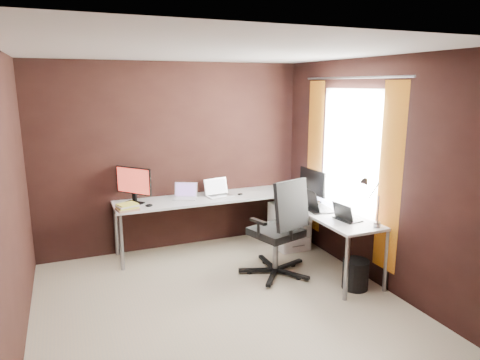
# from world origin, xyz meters

# --- Properties ---
(room) EXTENTS (3.60, 3.60, 2.50)m
(room) POSITION_xyz_m (0.34, 0.07, 1.28)
(room) COLOR tan
(room) RESTS_ON ground
(desk) EXTENTS (2.65, 2.25, 0.73)m
(desk) POSITION_xyz_m (0.84, 1.04, 0.68)
(desk) COLOR silver
(desk) RESTS_ON ground
(drawer_pedestal) EXTENTS (0.42, 0.50, 0.60)m
(drawer_pedestal) POSITION_xyz_m (1.43, 1.15, 0.30)
(drawer_pedestal) COLOR silver
(drawer_pedestal) RESTS_ON ground
(monitor_left) EXTENTS (0.37, 0.42, 0.46)m
(monitor_left) POSITION_xyz_m (-0.58, 1.58, 0.99)
(monitor_left) COLOR black
(monitor_left) RESTS_ON desk
(monitor_right) EXTENTS (0.14, 0.52, 0.42)m
(monitor_right) POSITION_xyz_m (1.54, 0.77, 0.97)
(monitor_right) COLOR black
(monitor_right) RESTS_ON desk
(laptop_white) EXTENTS (0.36, 0.32, 0.20)m
(laptop_white) POSITION_xyz_m (0.08, 1.56, 0.78)
(laptop_white) COLOR silver
(laptop_white) RESTS_ON desk
(laptop_silver) EXTENTS (0.37, 0.29, 0.23)m
(laptop_silver) POSITION_xyz_m (0.53, 1.52, 0.78)
(laptop_silver) COLOR silver
(laptop_silver) RESTS_ON desk
(laptop_black_big) EXTENTS (0.32, 0.43, 0.26)m
(laptop_black_big) POSITION_xyz_m (1.39, 0.44, 0.79)
(laptop_black_big) COLOR black
(laptop_black_big) RESTS_ON desk
(laptop_black_small) EXTENTS (0.24, 0.31, 0.20)m
(laptop_black_small) POSITION_xyz_m (1.48, -0.03, 0.77)
(laptop_black_small) COLOR black
(laptop_black_small) RESTS_ON desk
(book_stack) EXTENTS (0.28, 0.25, 0.08)m
(book_stack) POSITION_xyz_m (-0.71, 1.30, 0.77)
(book_stack) COLOR tan
(book_stack) RESTS_ON desk
(mouse_left) EXTENTS (0.11, 0.08, 0.04)m
(mouse_left) POSITION_xyz_m (-0.44, 1.34, 0.75)
(mouse_left) COLOR black
(mouse_left) RESTS_ON desk
(mouse_corner) EXTENTS (0.08, 0.06, 0.03)m
(mouse_corner) POSITION_xyz_m (0.81, 1.43, 0.74)
(mouse_corner) COLOR black
(mouse_corner) RESTS_ON desk
(desk_lamp) EXTENTS (0.18, 0.21, 0.52)m
(desk_lamp) POSITION_xyz_m (1.58, -0.29, 1.06)
(desk_lamp) COLOR slate
(desk_lamp) RESTS_ON desk
(office_chair) EXTENTS (0.66, 0.69, 1.18)m
(office_chair) POSITION_xyz_m (0.87, 0.40, 0.34)
(office_chair) COLOR black
(office_chair) RESTS_ON ground
(wastebasket) EXTENTS (0.38, 0.38, 0.33)m
(wastebasket) POSITION_xyz_m (1.50, -0.23, 0.16)
(wastebasket) COLOR black
(wastebasket) RESTS_ON ground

